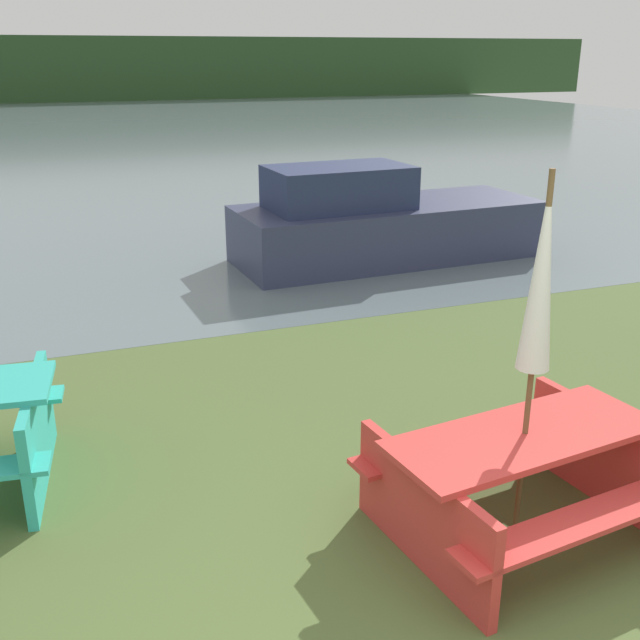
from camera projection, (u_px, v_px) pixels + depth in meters
The scene contains 5 objects.
water at pixel (79, 131), 30.43m from camera, with size 60.00×50.00×0.00m.
far_treeline at pixel (54, 69), 47.36m from camera, with size 80.00×1.60×4.00m.
picnic_table_red at pixel (521, 471), 4.84m from camera, with size 1.96×1.58×0.72m.
umbrella_white at pixel (541, 278), 4.40m from camera, with size 0.20×0.20×2.38m.
boat at pixel (379, 224), 11.30m from camera, with size 4.70×1.89×1.46m.
Camera 1 is at (-1.86, -2.10, 2.99)m, focal length 42.00 mm.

